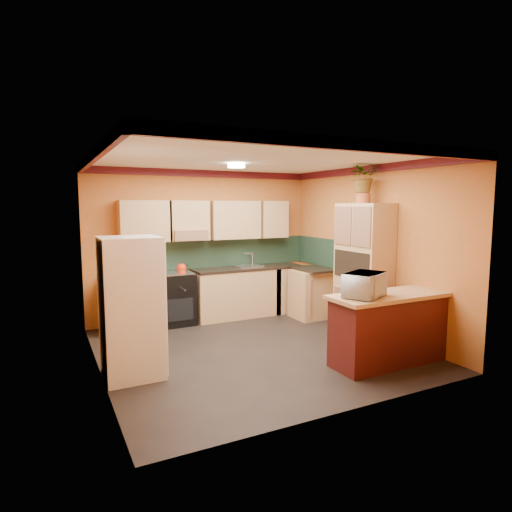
# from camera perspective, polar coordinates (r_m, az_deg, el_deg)

# --- Properties ---
(room_shell) EXTENTS (4.24, 4.24, 2.72)m
(room_shell) POSITION_cam_1_polar(r_m,az_deg,el_deg) (6.24, -1.24, 6.96)
(room_shell) COLOR black
(room_shell) RESTS_ON ground
(base_cabinets_back) EXTENTS (3.65, 0.60, 0.88)m
(base_cabinets_back) POSITION_cam_1_polar(r_m,az_deg,el_deg) (7.80, -6.23, -5.31)
(base_cabinets_back) COLOR tan
(base_cabinets_back) RESTS_ON ground
(countertop_back) EXTENTS (3.65, 0.62, 0.04)m
(countertop_back) POSITION_cam_1_polar(r_m,az_deg,el_deg) (7.72, -6.27, -1.97)
(countertop_back) COLOR black
(countertop_back) RESTS_ON base_cabinets_back
(stove) EXTENTS (0.58, 0.58, 0.91)m
(stove) POSITION_cam_1_polar(r_m,az_deg,el_deg) (7.61, -10.66, -5.58)
(stove) COLOR black
(stove) RESTS_ON ground
(kettle) EXTENTS (0.21, 0.21, 0.18)m
(kettle) POSITION_cam_1_polar(r_m,az_deg,el_deg) (7.49, -9.91, -1.52)
(kettle) COLOR red
(kettle) RESTS_ON stove
(sink) EXTENTS (0.48, 0.40, 0.03)m
(sink) POSITION_cam_1_polar(r_m,az_deg,el_deg) (8.02, -1.08, -1.36)
(sink) COLOR silver
(sink) RESTS_ON countertop_back
(base_cabinets_right) EXTENTS (0.60, 0.80, 0.88)m
(base_cabinets_right) POSITION_cam_1_polar(r_m,az_deg,el_deg) (8.02, 7.80, -5.00)
(base_cabinets_right) COLOR tan
(base_cabinets_right) RESTS_ON ground
(countertop_right) EXTENTS (0.62, 0.80, 0.04)m
(countertop_right) POSITION_cam_1_polar(r_m,az_deg,el_deg) (7.94, 7.85, -1.75)
(countertop_right) COLOR black
(countertop_right) RESTS_ON base_cabinets_right
(fridge) EXTENTS (0.68, 0.66, 1.70)m
(fridge) POSITION_cam_1_polar(r_m,az_deg,el_deg) (5.37, -16.30, -6.61)
(fridge) COLOR white
(fridge) RESTS_ON ground
(pantry) EXTENTS (0.48, 0.90, 2.10)m
(pantry) POSITION_cam_1_polar(r_m,az_deg,el_deg) (6.96, 14.11, -1.84)
(pantry) COLOR tan
(pantry) RESTS_ON ground
(fern_pot) EXTENTS (0.22, 0.22, 0.16)m
(fern_pot) POSITION_cam_1_polar(r_m,az_deg,el_deg) (6.92, 14.11, 7.50)
(fern_pot) COLOR #AD5629
(fern_pot) RESTS_ON pantry
(fern) EXTENTS (0.57, 0.53, 0.53)m
(fern) POSITION_cam_1_polar(r_m,az_deg,el_deg) (6.94, 14.20, 10.33)
(fern) COLOR tan
(fern) RESTS_ON fern_pot
(breakfast_bar) EXTENTS (1.80, 0.55, 0.88)m
(breakfast_bar) POSITION_cam_1_polar(r_m,az_deg,el_deg) (6.01, 18.09, -9.27)
(breakfast_bar) COLOR #531713
(breakfast_bar) RESTS_ON ground
(bar_top) EXTENTS (1.90, 0.65, 0.05)m
(bar_top) POSITION_cam_1_polar(r_m,az_deg,el_deg) (5.90, 18.25, -4.93)
(bar_top) COLOR tan
(bar_top) RESTS_ON breakfast_bar
(microwave) EXTENTS (0.66, 0.58, 0.31)m
(microwave) POSITION_cam_1_polar(r_m,az_deg,el_deg) (5.50, 14.27, -3.74)
(microwave) COLOR white
(microwave) RESTS_ON bar_top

